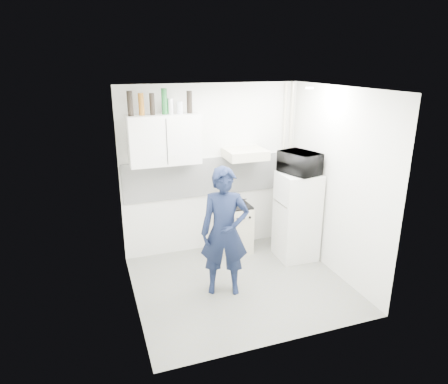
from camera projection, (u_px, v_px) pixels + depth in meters
name	position (u px, v px, depth m)	size (l,w,h in m)	color
floor	(240.00, 284.00, 5.45)	(2.80, 2.80, 0.00)	slate
ceiling	(243.00, 88.00, 4.63)	(2.80, 2.80, 0.00)	white
wall_back	(212.00, 170.00, 6.16)	(2.80, 2.80, 0.00)	silver
wall_left	(129.00, 207.00, 4.60)	(2.60, 2.60, 0.00)	silver
wall_right	(336.00, 183.00, 5.48)	(2.60, 2.60, 0.00)	silver
person	(225.00, 232.00, 5.05)	(0.62, 0.40, 1.69)	#101832
stove	(235.00, 228.00, 6.32)	(0.47, 0.47, 0.75)	beige
fridge	(297.00, 216.00, 6.02)	(0.56, 0.56, 1.34)	white
stove_top	(235.00, 205.00, 6.20)	(0.45, 0.45, 0.03)	black
saucepan	(233.00, 203.00, 6.12)	(0.19, 0.19, 0.11)	silver
microwave	(300.00, 163.00, 5.76)	(0.39, 0.57, 0.32)	black
bottle_a	(130.00, 103.00, 5.30)	(0.08, 0.08, 0.33)	black
bottle_b	(141.00, 104.00, 5.35)	(0.08, 0.08, 0.30)	brown
bottle_c	(152.00, 104.00, 5.40)	(0.07, 0.07, 0.29)	black
bottle_d	(164.00, 101.00, 5.44)	(0.08, 0.08, 0.35)	#144C1E
canister_a	(170.00, 106.00, 5.49)	(0.09, 0.09, 0.21)	silver
canister_b	(180.00, 108.00, 5.54)	(0.09, 0.09, 0.17)	#B2B7BC
bottle_e	(189.00, 102.00, 5.56)	(0.08, 0.08, 0.31)	black
upper_cabinet	(164.00, 140.00, 5.60)	(1.00, 0.35, 0.70)	white
range_hood	(245.00, 154.00, 5.99)	(0.60, 0.50, 0.14)	beige
backsplash	(212.00, 176.00, 6.18)	(2.74, 0.03, 0.60)	white
pipe_a	(289.00, 164.00, 6.50)	(0.05, 0.05, 2.60)	beige
pipe_b	(283.00, 165.00, 6.46)	(0.04, 0.04, 2.60)	beige
ceiling_spot_fixture	(310.00, 88.00, 5.13)	(0.10, 0.10, 0.02)	white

